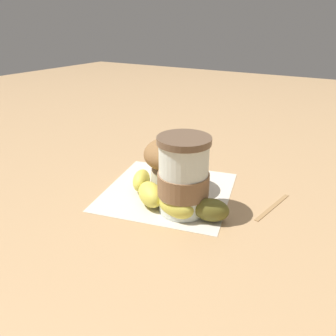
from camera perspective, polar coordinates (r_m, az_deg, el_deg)
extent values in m
plane|color=tan|center=(0.59, 0.00, -4.08)|extent=(3.00, 3.00, 0.00)
cube|color=beige|center=(0.59, 0.00, -4.01)|extent=(0.26, 0.26, 0.00)
cylinder|color=silver|center=(0.51, 2.69, -1.75)|extent=(0.08, 0.08, 0.11)
cylinder|color=brown|center=(0.48, 2.83, 4.86)|extent=(0.08, 0.08, 0.01)
cylinder|color=#846042|center=(0.51, 2.67, -2.73)|extent=(0.08, 0.08, 0.04)
cylinder|color=white|center=(0.59, 0.15, -1.74)|extent=(0.07, 0.07, 0.04)
ellipsoid|color=olive|center=(0.57, 0.15, 2.54)|extent=(0.10, 0.10, 0.06)
ellipsoid|color=#D6CC4C|center=(0.59, -4.63, -2.20)|extent=(0.05, 0.06, 0.04)
ellipsoid|color=#D6CC4C|center=(0.54, -3.01, -4.61)|extent=(0.07, 0.07, 0.04)
ellipsoid|color=#D6CC4C|center=(0.51, 1.41, -6.58)|extent=(0.07, 0.05, 0.04)
ellipsoid|color=brown|center=(0.50, 7.53, -7.26)|extent=(0.06, 0.04, 0.04)
cube|color=#9E7547|center=(0.57, 17.75, -6.45)|extent=(0.03, 0.11, 0.00)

